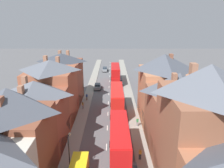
# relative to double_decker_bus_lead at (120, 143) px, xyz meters

# --- Properties ---
(pavement_left) EXTENTS (2.20, 104.00, 0.14)m
(pavement_left) POSITION_rel_double_decker_bus_lead_xyz_m (-6.89, 23.39, -2.75)
(pavement_left) COLOR gray
(pavement_left) RESTS_ON ground
(pavement_right) EXTENTS (2.20, 104.00, 0.14)m
(pavement_right) POSITION_rel_double_decker_bus_lead_xyz_m (3.31, 23.39, -2.75)
(pavement_right) COLOR gray
(pavement_right) RESTS_ON ground
(centre_line_dashes) EXTENTS (0.14, 97.80, 0.01)m
(centre_line_dashes) POSITION_rel_double_decker_bus_lead_xyz_m (-1.79, 21.39, -2.81)
(centre_line_dashes) COLOR silver
(centre_line_dashes) RESTS_ON ground
(terrace_row_left) EXTENTS (8.00, 52.13, 12.13)m
(terrace_row_left) POSITION_rel_double_decker_bus_lead_xyz_m (-11.98, 1.25, 2.60)
(terrace_row_left) COLOR brown
(terrace_row_left) RESTS_ON ground
(terrace_row_right) EXTENTS (8.00, 45.44, 14.50)m
(terrace_row_right) POSITION_rel_double_decker_bus_lead_xyz_m (8.40, -5.44, 3.63)
(terrace_row_right) COLOR brown
(terrace_row_right) RESTS_ON ground
(double_decker_bus_lead) EXTENTS (2.74, 10.80, 5.30)m
(double_decker_bus_lead) POSITION_rel_double_decker_bus_lead_xyz_m (0.00, 0.00, 0.00)
(double_decker_bus_lead) COLOR red
(double_decker_bus_lead) RESTS_ON ground
(double_decker_bus_mid_street) EXTENTS (2.74, 10.80, 5.30)m
(double_decker_bus_mid_street) POSITION_rel_double_decker_bus_lead_xyz_m (0.00, 15.61, 0.00)
(double_decker_bus_mid_street) COLOR red
(double_decker_bus_mid_street) RESTS_ON ground
(double_decker_bus_far_approaching) EXTENTS (2.74, 10.80, 5.30)m
(double_decker_bus_far_approaching) POSITION_rel_double_decker_bus_lead_xyz_m (0.00, 37.26, 0.00)
(double_decker_bus_far_approaching) COLOR red
(double_decker_bus_far_approaching) RESTS_ON ground
(car_near_blue) EXTENTS (1.90, 3.84, 1.63)m
(car_near_blue) POSITION_rel_double_decker_bus_lead_xyz_m (-4.89, 31.45, -2.00)
(car_near_blue) COLOR gray
(car_near_blue) RESTS_ON ground
(car_mid_black) EXTENTS (1.90, 4.38, 1.59)m
(car_mid_black) POSITION_rel_double_decker_bus_lead_xyz_m (1.31, 36.42, -2.01)
(car_mid_black) COLOR #B7BABF
(car_mid_black) RESTS_ON ground
(car_parked_left_b) EXTENTS (1.90, 4.32, 1.63)m
(car_parked_left_b) POSITION_rel_double_decker_bus_lead_xyz_m (-3.59, 52.56, -2.00)
(car_parked_left_b) COLOR gray
(car_parked_left_b) RESTS_ON ground
(pedestrian_mid_left) EXTENTS (0.36, 0.22, 1.61)m
(pedestrian_mid_left) POSITION_rel_double_decker_bus_lead_xyz_m (2.85, 0.22, -1.78)
(pedestrian_mid_left) COLOR #23232D
(pedestrian_mid_left) RESTS_ON pavement_right
(pedestrian_mid_right) EXTENTS (0.36, 0.22, 1.61)m
(pedestrian_mid_right) POSITION_rel_double_decker_bus_lead_xyz_m (3.55, 9.79, -1.78)
(pedestrian_mid_right) COLOR gray
(pedestrian_mid_right) RESTS_ON pavement_right
(pedestrian_far_left) EXTENTS (0.36, 0.22, 1.61)m
(pedestrian_far_left) POSITION_rel_double_decker_bus_lead_xyz_m (-7.18, 17.62, -1.78)
(pedestrian_far_left) COLOR gray
(pedestrian_far_left) RESTS_ON pavement_left
(pedestrian_far_right) EXTENTS (0.36, 0.22, 1.61)m
(pedestrian_far_right) POSITION_rel_double_decker_bus_lead_xyz_m (-6.88, 22.77, -1.78)
(pedestrian_far_right) COLOR brown
(pedestrian_far_right) RESTS_ON pavement_left
(street_lamp) EXTENTS (0.20, 1.12, 5.50)m
(street_lamp) POSITION_rel_double_decker_bus_lead_xyz_m (-6.04, -2.89, 0.43)
(street_lamp) COLOR black
(street_lamp) RESTS_ON ground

